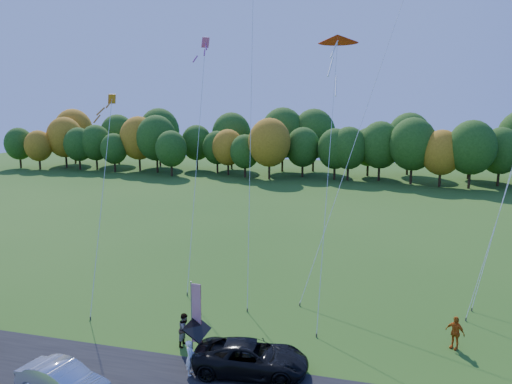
% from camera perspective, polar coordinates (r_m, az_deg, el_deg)
% --- Properties ---
extents(ground, '(160.00, 160.00, 0.00)m').
position_cam_1_polar(ground, '(26.10, -3.63, -17.72)').
color(ground, '#234F14').
extents(tree_line, '(116.00, 12.00, 10.00)m').
position_cam_1_polar(tree_line, '(78.07, 9.49, 1.32)').
color(tree_line, '#1E4711').
rests_on(tree_line, ground).
extents(black_suv, '(5.48, 2.98, 1.46)m').
position_cam_1_polar(black_suv, '(24.01, -0.56, -18.40)').
color(black_suv, black).
rests_on(black_suv, ground).
extents(silver_sedan, '(4.42, 2.22, 1.39)m').
position_cam_1_polar(silver_sedan, '(23.87, -21.20, -19.45)').
color(silver_sedan, silver).
rests_on(silver_sedan, ground).
extents(person_tailgate_a, '(0.45, 0.63, 1.63)m').
position_cam_1_polar(person_tailgate_a, '(24.03, -7.53, -18.24)').
color(person_tailgate_a, white).
rests_on(person_tailgate_a, ground).
extents(person_tailgate_b, '(0.72, 0.89, 1.71)m').
position_cam_1_polar(person_tailgate_b, '(26.50, -8.11, -15.28)').
color(person_tailgate_b, gray).
rests_on(person_tailgate_b, ground).
extents(person_east, '(1.06, 0.90, 1.71)m').
position_cam_1_polar(person_east, '(27.80, 21.79, -14.68)').
color(person_east, '#C35B12').
rests_on(person_east, ground).
extents(feather_flag, '(0.52, 0.08, 3.93)m').
position_cam_1_polar(feather_flag, '(24.50, -6.94, -13.51)').
color(feather_flag, '#999999').
rests_on(feather_flag, ground).
extents(kite_delta_blue, '(3.96, 11.04, 29.62)m').
position_cam_1_polar(kite_delta_blue, '(32.92, -0.50, 14.59)').
color(kite_delta_blue, '#4C3F33').
rests_on(kite_delta_blue, ground).
extents(kite_parafoil_orange, '(8.41, 13.74, 24.25)m').
position_cam_1_polar(kite_parafoil_orange, '(34.74, 12.59, 9.54)').
color(kite_parafoil_orange, '#4C3F33').
rests_on(kite_parafoil_orange, ground).
extents(kite_delta_red, '(2.68, 10.70, 17.71)m').
position_cam_1_polar(kite_delta_red, '(30.49, 8.48, 5.95)').
color(kite_delta_red, '#4C3F33').
rests_on(kite_delta_red, ground).
extents(kite_diamond_yellow, '(1.91, 6.31, 12.98)m').
position_cam_1_polar(kite_diamond_yellow, '(31.53, -17.21, -0.88)').
color(kite_diamond_yellow, '#4C3F33').
rests_on(kite_diamond_yellow, ground).
extents(kite_diamond_white, '(4.51, 7.17, 14.05)m').
position_cam_1_polar(kite_diamond_white, '(34.51, 26.60, 0.03)').
color(kite_diamond_white, '#4C3F33').
rests_on(kite_diamond_white, ground).
extents(kite_diamond_pink, '(1.69, 7.46, 17.06)m').
position_cam_1_polar(kite_diamond_pink, '(34.09, -6.77, 3.76)').
color(kite_diamond_pink, '#4C3F33').
rests_on(kite_diamond_pink, ground).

